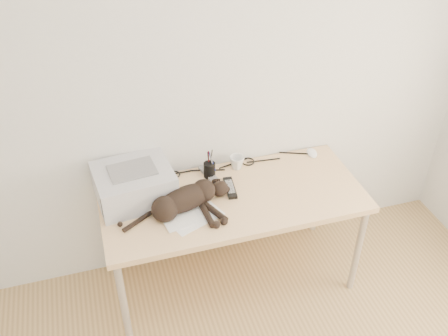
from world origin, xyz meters
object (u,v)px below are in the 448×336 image
object	(u,v)px
pen_cup	(209,170)
desk	(229,204)
printer	(134,184)
cat	(183,201)
mouse	(312,151)
mug	(237,163)

from	to	relation	value
pen_cup	desk	bearing A→B (deg)	-60.36
printer	pen_cup	xyz separation A→B (m)	(0.48, 0.07, -0.05)
cat	mouse	distance (m)	1.02
pen_cup	mug	bearing A→B (deg)	10.03
printer	cat	world-z (taller)	printer
mug	mouse	world-z (taller)	mug
cat	pen_cup	size ratio (longest dim) A/B	3.61
mug	pen_cup	world-z (taller)	pen_cup
cat	pen_cup	world-z (taller)	pen_cup
desk	mug	world-z (taller)	mug
printer	mug	bearing A→B (deg)	8.84
pen_cup	mouse	distance (m)	0.74
desk	printer	distance (m)	0.62
desk	printer	world-z (taller)	printer
printer	mouse	distance (m)	1.23
printer	pen_cup	world-z (taller)	printer
printer	mug	xyz separation A→B (m)	(0.68, 0.11, -0.06)
printer	mug	size ratio (longest dim) A/B	5.05
pen_cup	mouse	world-z (taller)	pen_cup
desk	pen_cup	world-z (taller)	pen_cup
cat	mug	bearing A→B (deg)	19.26
pen_cup	cat	bearing A→B (deg)	-130.24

